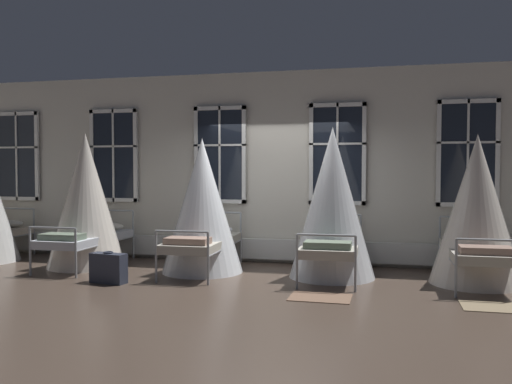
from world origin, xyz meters
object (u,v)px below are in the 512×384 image
cot_third (202,208)px  cot_fifth (477,212)px  cot_second (86,202)px  cot_fourth (332,205)px  suitcase_dark (108,268)px

cot_third → cot_fifth: (4.21, 0.02, 0.00)m
cot_second → cot_fifth: (6.34, 0.01, -0.06)m
cot_fourth → cot_third: bearing=90.7°
cot_second → cot_fourth: (4.24, 0.03, 0.01)m
cot_fourth → suitcase_dark: bearing=110.5°
cot_fourth → cot_fifth: bearing=-91.0°
cot_fifth → suitcase_dark: cot_fifth is taller
cot_third → cot_fourth: bearing=-89.8°
suitcase_dark → cot_fourth: bearing=31.3°
cot_second → cot_third: 2.13m
cot_third → cot_fourth: cot_fourth is taller
cot_third → suitcase_dark: bearing=136.7°
cot_fourth → suitcase_dark: cot_fourth is taller
cot_second → cot_fifth: 6.34m
cot_third → cot_fourth: (2.11, 0.04, 0.07)m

